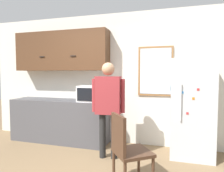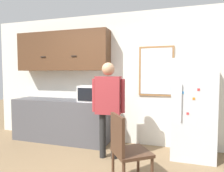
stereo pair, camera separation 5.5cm
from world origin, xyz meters
name	(u,v)px [view 1 (the left image)]	position (x,y,z in m)	size (l,w,h in m)	color
back_wall	(115,79)	(0.00, 1.97, 1.35)	(6.00, 0.06, 2.70)	silver
counter	(60,120)	(-1.15, 1.66, 0.45)	(2.10, 0.57, 0.90)	#4C4C51
upper_cabinets	(62,51)	(-1.15, 1.77, 1.94)	(2.10, 0.36, 0.83)	#51331E
microwave	(91,94)	(-0.40, 1.59, 1.06)	(0.47, 0.40, 0.32)	white
person	(108,101)	(0.12, 1.12, 1.00)	(0.57, 0.25, 1.64)	black
refrigerator	(191,108)	(1.49, 1.61, 0.85)	(0.70, 0.67, 1.71)	silver
chair	(127,147)	(0.59, 0.39, 0.51)	(0.63, 0.63, 0.93)	#472D1E
window	(155,71)	(0.84, 1.93, 1.50)	(0.67, 0.05, 0.98)	olive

